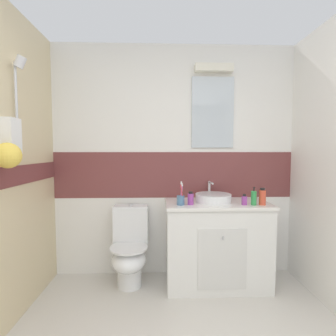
{
  "coord_description": "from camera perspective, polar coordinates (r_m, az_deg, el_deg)",
  "views": [
    {
      "loc": [
        -0.16,
        -0.38,
        1.37
      ],
      "look_at": [
        -0.08,
        2.0,
        1.2
      ],
      "focal_mm": 27.22,
      "sensor_mm": 36.0,
      "label": 1
    }
  ],
  "objects": [
    {
      "name": "toilet",
      "position": [
        2.74,
        -8.56,
        -17.44
      ],
      "size": [
        0.37,
        0.5,
        0.8
      ],
      "color": "white",
      "rests_on": "ground_plane"
    },
    {
      "name": "toothbrush_cup",
      "position": [
        2.44,
        2.88,
        -6.95
      ],
      "size": [
        0.07,
        0.07,
        0.23
      ],
      "color": "#4C7299",
      "rests_on": "vanity_cabinet"
    },
    {
      "name": "wall_back_tiled",
      "position": [
        2.83,
        1.44,
        1.74
      ],
      "size": [
        3.2,
        0.2,
        2.5
      ],
      "color": "white",
      "rests_on": "ground_plane"
    },
    {
      "name": "soap_dispenser",
      "position": [
        2.57,
        18.65,
        -6.35
      ],
      "size": [
        0.05,
        0.05,
        0.17
      ],
      "color": "green",
      "rests_on": "vanity_cabinet"
    },
    {
      "name": "vanity_cabinet",
      "position": [
        2.75,
        10.71,
        -16.18
      ],
      "size": [
        1.03,
        0.54,
        0.85
      ],
      "color": "white",
      "rests_on": "ground_plane"
    },
    {
      "name": "lotion_bottle_short",
      "position": [
        2.46,
        5.08,
        -6.84
      ],
      "size": [
        0.06,
        0.06,
        0.13
      ],
      "color": "#993F99",
      "rests_on": "vanity_cabinet"
    },
    {
      "name": "mouthwash_bottle",
      "position": [
        2.59,
        20.39,
        -6.1
      ],
      "size": [
        0.06,
        0.06,
        0.16
      ],
      "color": "#D84C33",
      "rests_on": "vanity_cabinet"
    },
    {
      "name": "perfume_flask_small",
      "position": [
        2.54,
        16.71,
        -6.84
      ],
      "size": [
        0.04,
        0.03,
        0.1
      ],
      "color": "#993F99",
      "rests_on": "vanity_cabinet"
    },
    {
      "name": "sink_basin",
      "position": [
        2.63,
        10.08,
        -6.49
      ],
      "size": [
        0.36,
        0.4,
        0.19
      ],
      "color": "white",
      "rests_on": "vanity_cabinet"
    }
  ]
}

